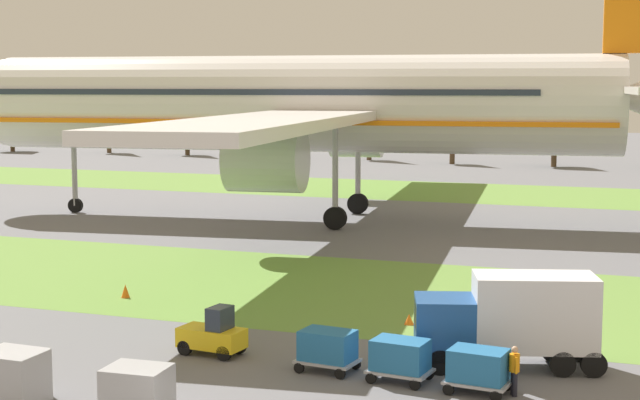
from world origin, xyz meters
TOP-DOWN VIEW (x-y plane):
  - grass_strip_near at (0.00, 22.63)m, footprint 320.00×17.93m
  - grass_strip_far at (0.00, 70.50)m, footprint 320.00×17.93m
  - airliner at (-13.10, 46.72)m, footprint 59.20×73.53m
  - baggage_tug at (-3.49, 9.38)m, footprint 2.73×1.58m
  - cargo_dolly_lead at (1.50, 8.82)m, footprint 2.35×1.73m
  - cargo_dolly_second at (4.39, 8.50)m, footprint 2.35×1.73m
  - cargo_dolly_third at (7.27, 8.18)m, footprint 2.35×1.73m
  - catering_truck at (7.79, 11.56)m, footprint 7.32×4.21m
  - ground_crew_marshaller at (8.49, 8.33)m, footprint 0.36×0.52m
  - uld_container_0 at (-7.41, 2.06)m, footprint 2.05×1.67m
  - uld_container_1 at (-7.11, 1.66)m, footprint 2.02×1.63m
  - uld_container_2 at (-2.69, 2.22)m, footprint 2.09×1.71m
  - taxiway_marker_0 at (2.55, 16.77)m, footprint 0.44×0.44m
  - taxiway_marker_1 at (10.11, 18.90)m, footprint 0.44×0.44m
  - taxiway_marker_2 at (-12.25, 17.24)m, footprint 0.44×0.44m

SIDE VIEW (x-z plane):
  - grass_strip_near at x=0.00m, z-range 0.00..0.01m
  - grass_strip_far at x=0.00m, z-range 0.00..0.01m
  - taxiway_marker_0 at x=2.55m, z-range 0.00..0.48m
  - taxiway_marker_1 at x=10.11m, z-range 0.00..0.57m
  - taxiway_marker_2 at x=-12.25m, z-range 0.00..0.68m
  - uld_container_2 at x=-2.69m, z-range 0.00..1.58m
  - baggage_tug at x=-3.49m, z-range -0.17..1.80m
  - uld_container_0 at x=-7.41m, z-range 0.00..1.70m
  - uld_container_1 at x=-7.11m, z-range 0.00..1.80m
  - cargo_dolly_lead at x=1.50m, z-range 0.14..1.69m
  - cargo_dolly_second at x=4.39m, z-range 0.14..1.69m
  - cargo_dolly_third at x=7.27m, z-range 0.14..1.69m
  - ground_crew_marshaller at x=8.49m, z-range 0.08..1.82m
  - catering_truck at x=7.79m, z-range 0.16..3.74m
  - airliner at x=-13.10m, z-range -3.60..21.92m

